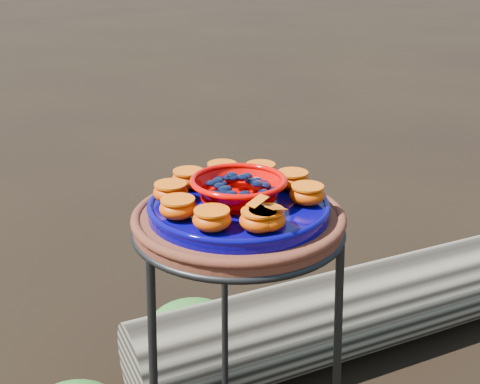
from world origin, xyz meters
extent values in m
cylinder|color=#4E1A14|center=(0.00, 0.00, 0.72)|extent=(0.39, 0.39, 0.03)
cylinder|color=#050458|center=(0.00, 0.00, 0.74)|extent=(0.34, 0.34, 0.02)
ellipsoid|color=#BB2900|center=(0.03, -0.12, 0.77)|extent=(0.07, 0.07, 0.04)
ellipsoid|color=#BB2900|center=(0.12, -0.03, 0.77)|extent=(0.07, 0.07, 0.04)
ellipsoid|color=#BB2900|center=(0.12, 0.05, 0.77)|extent=(0.07, 0.07, 0.04)
ellipsoid|color=#BB2900|center=(0.06, 0.11, 0.77)|extent=(0.07, 0.07, 0.04)
ellipsoid|color=#BB2900|center=(-0.01, 0.13, 0.77)|extent=(0.07, 0.07, 0.04)
ellipsoid|color=#BB2900|center=(-0.08, 0.09, 0.77)|extent=(0.07, 0.07, 0.04)
ellipsoid|color=#BB2900|center=(-0.12, 0.03, 0.77)|extent=(0.07, 0.07, 0.04)
ellipsoid|color=#BB2900|center=(-0.12, -0.05, 0.77)|extent=(0.07, 0.07, 0.04)
ellipsoid|color=#BB2900|center=(-0.06, -0.11, 0.77)|extent=(0.07, 0.07, 0.04)
ellipsoid|color=#BB2900|center=(0.01, -0.13, 0.77)|extent=(0.07, 0.07, 0.04)
ellipsoid|color=#1F581B|center=(-0.05, 0.62, 0.07)|extent=(0.30, 0.30, 0.15)
camera|label=1|loc=(-0.17, -1.02, 1.18)|focal=45.00mm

